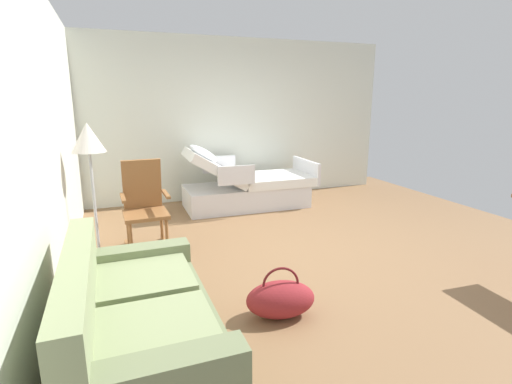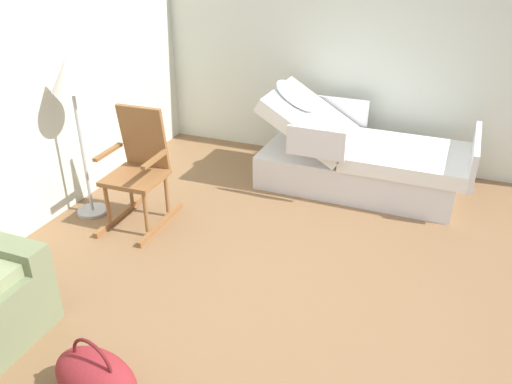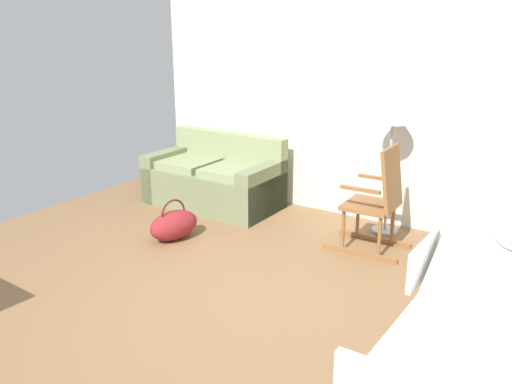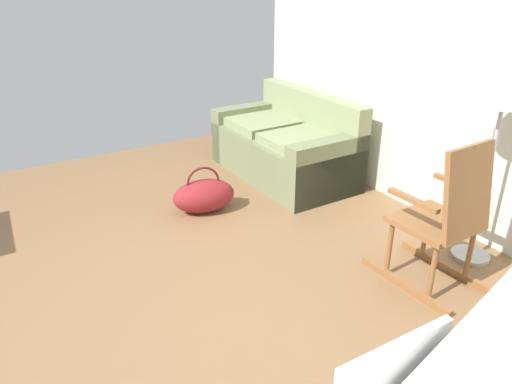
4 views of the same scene
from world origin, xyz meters
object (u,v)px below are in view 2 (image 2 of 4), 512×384
duffel_bag (96,378)px  hospital_bed (358,160)px  rocking_chair (139,169)px  floor_lamp (71,85)px

duffel_bag → hospital_bed: bearing=-14.2°
rocking_chair → floor_lamp: size_ratio=0.71×
hospital_bed → duffel_bag: 3.30m
rocking_chair → hospital_bed: bearing=-51.2°
duffel_bag → floor_lamp: bearing=38.4°
hospital_bed → rocking_chair: (-1.35, 1.69, 0.20)m
hospital_bed → floor_lamp: floor_lamp is taller
floor_lamp → rocking_chair: bearing=-80.4°
floor_lamp → duffel_bag: floor_lamp is taller
hospital_bed → duffel_bag: size_ratio=3.41×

